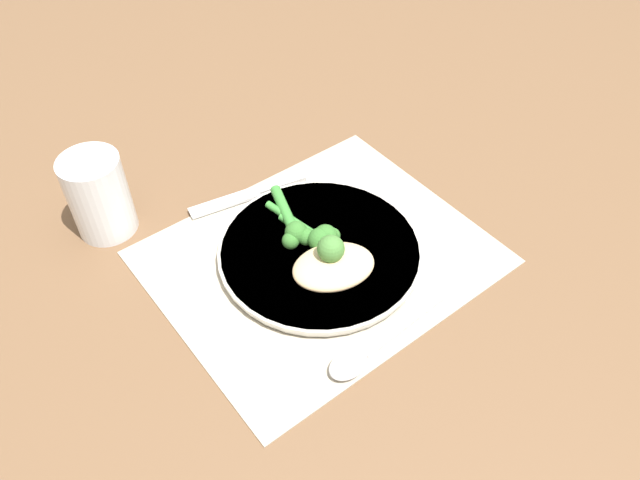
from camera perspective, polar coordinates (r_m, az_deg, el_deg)
The scene contains 11 objects.
ground_plane at distance 0.80m, azimuth 0.00°, elevation -1.63°, with size 3.00×3.00×0.00m, color brown.
placemat at distance 0.80m, azimuth 0.00°, elevation -1.53°, with size 0.40×0.33×0.00m.
plate at distance 0.79m, azimuth 0.00°, elevation -1.04°, with size 0.26×0.26×0.01m.
chicken_fillet at distance 0.75m, azimuth 1.25°, elevation -2.45°, with size 0.12×0.10×0.03m.
pesto_dollop_primary at distance 0.74m, azimuth 1.00°, elevation -0.81°, with size 0.03×0.03×0.03m.
broccoli_stalk_right at distance 0.77m, azimuth 0.67°, elevation -0.57°, with size 0.03×0.11×0.03m.
broccoli_stalk_rear at distance 0.78m, azimuth 0.00°, elevation 0.40°, with size 0.05×0.12×0.03m.
broccoli_stalk_left at distance 0.79m, azimuth -2.40°, elevation 1.07°, with size 0.06×0.11×0.03m.
knife at distance 0.88m, azimuth -6.37°, elevation 4.21°, with size 0.17×0.05×0.01m.
spoon at distance 0.70m, azimuth 3.98°, elevation -10.30°, with size 0.18×0.04×0.01m.
water_glass at distance 0.85m, azimuth -19.58°, elevation 3.85°, with size 0.08×0.08×0.11m.
Camera 1 is at (-0.33, -0.42, 0.59)m, focal length 35.00 mm.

